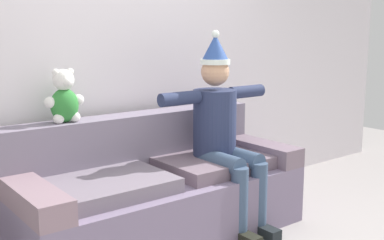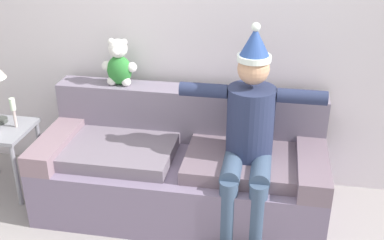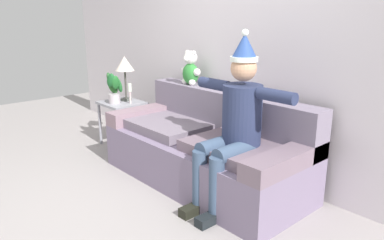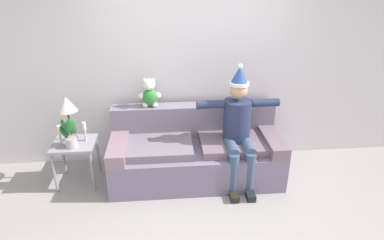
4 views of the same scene
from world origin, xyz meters
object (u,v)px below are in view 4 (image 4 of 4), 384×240
at_px(person_seated, 238,126).
at_px(side_table, 75,149).
at_px(potted_plant, 70,132).
at_px(candle_tall, 59,132).
at_px(teddy_bear, 150,94).
at_px(candle_short, 85,129).
at_px(couch, 195,152).
at_px(table_lamp, 67,106).

distance_m(person_seated, side_table, 2.05).
relative_size(potted_plant, candle_tall, 1.64).
height_order(teddy_bear, potted_plant, teddy_bear).
bearing_deg(side_table, candle_short, 15.59).
relative_size(candle_tall, candle_short, 0.98).
bearing_deg(potted_plant, side_table, 90.82).
height_order(couch, teddy_bear, teddy_bear).
bearing_deg(teddy_bear, candle_short, -160.19).
relative_size(person_seated, table_lamp, 2.70).
bearing_deg(table_lamp, candle_tall, -131.96).
relative_size(couch, potted_plant, 5.34).
relative_size(person_seated, teddy_bear, 4.01).
distance_m(teddy_bear, potted_plant, 1.08).
bearing_deg(side_table, person_seated, -3.58).
relative_size(person_seated, potted_plant, 3.79).
relative_size(couch, candle_short, 8.60).
relative_size(teddy_bear, potted_plant, 0.94).
xyz_separation_m(couch, side_table, (-1.52, -0.04, 0.14)).
height_order(couch, table_lamp, table_lamp).
height_order(couch, side_table, couch).
height_order(couch, person_seated, person_seated).
relative_size(person_seated, candle_tall, 6.21).
bearing_deg(table_lamp, teddy_bear, 13.40).
height_order(side_table, candle_short, candle_short).
height_order(side_table, potted_plant, potted_plant).
bearing_deg(teddy_bear, candle_tall, -162.22).
distance_m(person_seated, candle_tall, 2.17).
xyz_separation_m(person_seated, potted_plant, (-2.03, 0.02, -0.01)).
distance_m(table_lamp, candle_tall, 0.33).
xyz_separation_m(teddy_bear, candle_tall, (-1.09, -0.35, -0.33)).
height_order(side_table, table_lamp, table_lamp).
distance_m(side_table, table_lamp, 0.55).
bearing_deg(table_lamp, potted_plant, -77.98).
distance_m(table_lamp, candle_short, 0.34).
distance_m(teddy_bear, table_lamp, 1.02).
distance_m(couch, table_lamp, 1.70).
height_order(side_table, candle_tall, candle_tall).
distance_m(person_seated, teddy_bear, 1.20).
bearing_deg(person_seated, couch, 161.55).
bearing_deg(candle_tall, potted_plant, -29.45).
bearing_deg(person_seated, candle_tall, 177.18).
relative_size(teddy_bear, candle_tall, 1.55).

